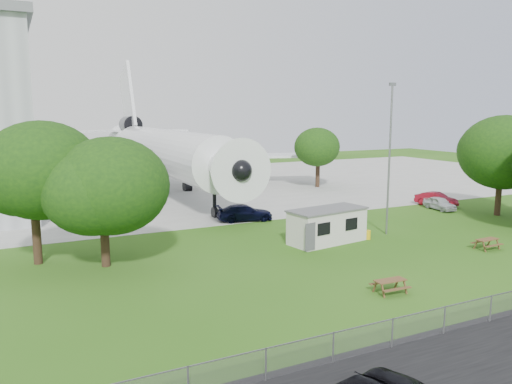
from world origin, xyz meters
name	(u,v)px	position (x,y,z in m)	size (l,w,h in m)	color
ground	(351,269)	(0.00, 0.00, 0.00)	(160.00, 160.00, 0.00)	#407020
concrete_apron	(174,188)	(0.00, 38.00, 0.01)	(120.00, 46.00, 0.03)	#B7B7B2
airliner	(163,150)	(-2.00, 35.86, 5.27)	(46.36, 47.73, 17.69)	white
site_cabin	(327,225)	(2.36, 6.16, 1.31)	(6.92, 3.59, 2.62)	silver
picnic_west	(390,293)	(-0.68, -4.43, 0.00)	(1.80, 1.50, 0.76)	brown
picnic_east	(487,249)	(11.69, -0.60, 0.00)	(1.80, 1.50, 0.76)	brown
fence	(475,325)	(0.00, -9.50, 0.00)	(58.00, 0.04, 1.30)	gray
lamp_mast	(389,161)	(8.20, 6.20, 6.00)	(0.16, 0.16, 12.00)	slate
tree_west_big	(32,173)	(-17.78, 9.98, 5.99)	(7.70, 7.70, 9.85)	#382619
tree_west_small	(103,192)	(-13.88, 7.47, 4.88)	(7.39, 7.39, 8.58)	#382619
tree_east_back	(502,156)	(22.89, 7.37, 5.72)	(8.36, 8.36, 9.91)	#382619
tree_far_apron	(318,149)	(17.34, 30.44, 5.00)	(6.11, 6.11, 8.07)	#382619
car_ne_hatch	(440,204)	(19.95, 11.82, 0.65)	(1.53, 3.81, 1.30)	silver
car_ne_sedan	(436,199)	(21.16, 13.44, 0.72)	(1.53, 4.38, 1.44)	maroon
car_apron_van	(245,213)	(-0.10, 15.84, 0.74)	(2.08, 5.11, 1.48)	black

